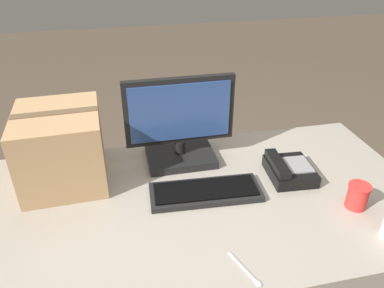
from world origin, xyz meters
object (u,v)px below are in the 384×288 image
Objects in this scene: keyboard at (205,192)px; spoon at (249,273)px; paper_cup_left at (358,196)px; desk_phone at (289,170)px; cardboard_box at (61,147)px; monitor at (180,127)px.

keyboard reaches higher than spoon.
keyboard is 4.54× the size of paper_cup_left.
desk_phone is 0.55m from spoon.
desk_phone is 2.23× the size of paper_cup_left.
cardboard_box reaches higher than desk_phone.
spoon is (-0.48, -0.21, -0.05)m from paper_cup_left.
cardboard_box is at bearing 160.05° from keyboard.
monitor is 2.15× the size of desk_phone.
paper_cup_left is 0.26× the size of cardboard_box.
paper_cup_left is (0.16, -0.23, 0.02)m from desk_phone.
keyboard is at bearing -80.24° from monitor.
paper_cup_left is 1.12m from cardboard_box.
keyboard is 0.39m from spoon.
keyboard is at bearing -23.32° from cardboard_box.
desk_phone is 0.28m from paper_cup_left.
spoon is 0.41× the size of cardboard_box.
monitor is 0.48m from cardboard_box.
paper_cup_left is at bearing -51.56° from desk_phone.
desk_phone is (0.36, 0.05, 0.02)m from keyboard.
keyboard is 2.91× the size of spoon.
monitor is at bearing 141.34° from paper_cup_left.
monitor is 0.48m from desk_phone.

